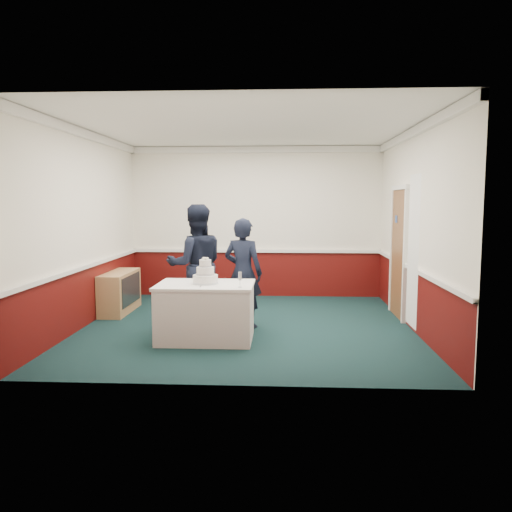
{
  "coord_description": "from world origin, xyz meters",
  "views": [
    {
      "loc": [
        0.54,
        -7.51,
        1.91
      ],
      "look_at": [
        0.14,
        -0.1,
        1.1
      ],
      "focal_mm": 35.0,
      "sensor_mm": 36.0,
      "label": 1
    }
  ],
  "objects_px": {
    "cake_table": "(206,311)",
    "wedding_cake": "(205,276)",
    "person_man": "(196,265)",
    "sideboard": "(120,292)",
    "person_woman": "(243,273)",
    "champagne_flute": "(240,277)",
    "cake_knife": "(201,286)"
  },
  "relations": [
    {
      "from": "cake_table",
      "to": "sideboard",
      "type": "bearing_deg",
      "value": 136.58
    },
    {
      "from": "wedding_cake",
      "to": "cake_knife",
      "type": "height_order",
      "value": "wedding_cake"
    },
    {
      "from": "wedding_cake",
      "to": "person_woman",
      "type": "distance_m",
      "value": 0.88
    },
    {
      "from": "cake_table",
      "to": "person_man",
      "type": "xyz_separation_m",
      "value": [
        -0.28,
        0.87,
        0.53
      ]
    },
    {
      "from": "sideboard",
      "to": "cake_knife",
      "type": "height_order",
      "value": "cake_knife"
    },
    {
      "from": "sideboard",
      "to": "cake_knife",
      "type": "bearing_deg",
      "value": -47.16
    },
    {
      "from": "sideboard",
      "to": "person_woman",
      "type": "bearing_deg",
      "value": -22.49
    },
    {
      "from": "sideboard",
      "to": "person_man",
      "type": "xyz_separation_m",
      "value": [
        1.48,
        -0.8,
        0.58
      ]
    },
    {
      "from": "sideboard",
      "to": "person_man",
      "type": "bearing_deg",
      "value": -28.37
    },
    {
      "from": "person_woman",
      "to": "cake_knife",
      "type": "bearing_deg",
      "value": 80.86
    },
    {
      "from": "cake_table",
      "to": "person_man",
      "type": "relative_size",
      "value": 0.71
    },
    {
      "from": "person_man",
      "to": "person_woman",
      "type": "height_order",
      "value": "person_man"
    },
    {
      "from": "person_woman",
      "to": "person_man",
      "type": "bearing_deg",
      "value": 8.98
    },
    {
      "from": "sideboard",
      "to": "wedding_cake",
      "type": "height_order",
      "value": "wedding_cake"
    },
    {
      "from": "cake_knife",
      "to": "cake_table",
      "type": "bearing_deg",
      "value": 78.7
    },
    {
      "from": "champagne_flute",
      "to": "person_woman",
      "type": "bearing_deg",
      "value": 92.26
    },
    {
      "from": "cake_table",
      "to": "wedding_cake",
      "type": "xyz_separation_m",
      "value": [
        0.0,
        0.0,
        0.5
      ]
    },
    {
      "from": "sideboard",
      "to": "person_woman",
      "type": "height_order",
      "value": "person_woman"
    },
    {
      "from": "wedding_cake",
      "to": "champagne_flute",
      "type": "distance_m",
      "value": 0.57
    },
    {
      "from": "cake_table",
      "to": "person_man",
      "type": "distance_m",
      "value": 1.06
    },
    {
      "from": "cake_table",
      "to": "wedding_cake",
      "type": "bearing_deg",
      "value": 90.0
    },
    {
      "from": "wedding_cake",
      "to": "person_woman",
      "type": "bearing_deg",
      "value": 58.4
    },
    {
      "from": "wedding_cake",
      "to": "person_woman",
      "type": "xyz_separation_m",
      "value": [
        0.46,
        0.75,
        -0.07
      ]
    },
    {
      "from": "champagne_flute",
      "to": "person_man",
      "type": "relative_size",
      "value": 0.11
    },
    {
      "from": "sideboard",
      "to": "cake_knife",
      "type": "distance_m",
      "value": 2.58
    },
    {
      "from": "cake_table",
      "to": "champagne_flute",
      "type": "distance_m",
      "value": 0.78
    },
    {
      "from": "sideboard",
      "to": "person_woman",
      "type": "distance_m",
      "value": 2.45
    },
    {
      "from": "cake_knife",
      "to": "person_woman",
      "type": "relative_size",
      "value": 0.13
    },
    {
      "from": "champagne_flute",
      "to": "wedding_cake",
      "type": "bearing_deg",
      "value": 150.75
    },
    {
      "from": "cake_knife",
      "to": "champagne_flute",
      "type": "relative_size",
      "value": 1.07
    },
    {
      "from": "sideboard",
      "to": "person_woman",
      "type": "xyz_separation_m",
      "value": [
        2.22,
        -0.92,
        0.48
      ]
    },
    {
      "from": "champagne_flute",
      "to": "person_man",
      "type": "xyz_separation_m",
      "value": [
        -0.78,
        1.15,
        0.01
      ]
    }
  ]
}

